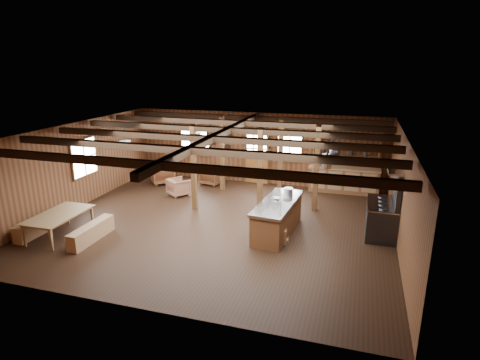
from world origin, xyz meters
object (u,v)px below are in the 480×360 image
object	(u,v)px
commercial_range	(384,213)
armchair_b	(212,175)
armchair_c	(179,187)
dining_table	(61,225)
armchair_a	(162,174)
kitchen_island	(277,217)

from	to	relation	value
commercial_range	armchair_b	size ratio (longest dim) A/B	2.53
commercial_range	armchair_b	xyz separation A→B (m)	(-6.28, 3.15, -0.28)
commercial_range	armchair_c	xyz separation A→B (m)	(-6.96, 1.52, -0.33)
dining_table	armchair_b	distance (m)	6.25
dining_table	armchair_a	bearing A→B (deg)	-3.84
kitchen_island	dining_table	bearing A→B (deg)	-156.34
armchair_b	armchair_c	bearing A→B (deg)	79.16
armchair_a	kitchen_island	bearing A→B (deg)	107.71
armchair_a	armchair_b	distance (m)	1.99
kitchen_island	armchair_a	world-z (taller)	kitchen_island
dining_table	armchair_b	bearing A→B (deg)	-21.71
armchair_a	armchair_c	bearing A→B (deg)	97.10
dining_table	commercial_range	bearing A→B (deg)	-73.03
armchair_c	dining_table	bearing A→B (deg)	105.73
armchair_a	armchair_b	size ratio (longest dim) A/B	1.09
dining_table	armchair_c	bearing A→B (deg)	-21.17
armchair_b	armchair_a	bearing A→B (deg)	24.25
kitchen_island	armchair_b	distance (m)	5.18
armchair_a	armchair_c	size ratio (longest dim) A/B	1.26
armchair_c	commercial_range	bearing A→B (deg)	-155.87
dining_table	armchair_a	world-z (taller)	armchair_a
armchair_a	armchair_b	world-z (taller)	armchair_a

